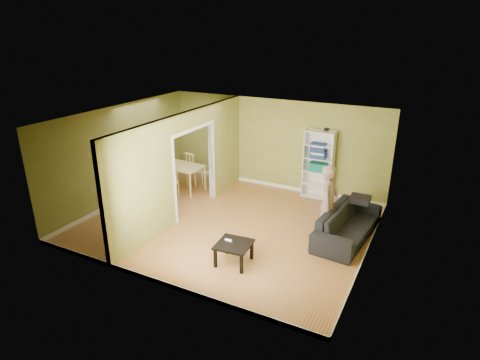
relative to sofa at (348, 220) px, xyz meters
name	(u,v)px	position (x,y,z in m)	size (l,w,h in m)	color
room_shell	(228,173)	(-2.70, -0.63, 0.86)	(6.50, 6.50, 6.50)	#A27F3B
partition	(185,166)	(-3.90, -0.63, 0.86)	(0.22, 5.50, 2.60)	#92924D
wall_speaker	(326,130)	(-1.20, 2.06, 1.46)	(0.10, 0.10, 0.10)	black
sofa	(348,220)	(0.00, 0.00, 0.00)	(0.99, 2.32, 0.88)	black
person	(329,195)	(-0.46, -0.07, 0.53)	(0.55, 0.71, 1.95)	slate
bookshelf	(319,164)	(-1.31, 1.97, 0.51)	(0.80, 0.35, 1.90)	white
paper_box_teal	(318,167)	(-1.32, 1.92, 0.45)	(0.46, 0.30, 0.24)	#1B766B
paper_box_navy_b	(318,154)	(-1.33, 1.92, 0.81)	(0.41, 0.26, 0.21)	#181A4D
paper_box_navy_c	(318,147)	(-1.35, 1.92, 1.01)	(0.39, 0.26, 0.20)	navy
coffee_table	(234,247)	(-1.78, -2.10, -0.06)	(0.67, 0.67, 0.45)	black
game_controller	(228,240)	(-1.93, -2.05, 0.02)	(0.14, 0.04, 0.03)	white
dining_table	(182,168)	(-4.94, 0.66, 0.23)	(1.20, 0.80, 0.75)	#C9BC70
chair_left	(162,172)	(-5.61, 0.59, 0.01)	(0.42, 0.42, 0.91)	tan
chair_near	(170,181)	(-4.89, 0.01, 0.06)	(0.46, 0.46, 1.00)	tan
chair_far	(194,168)	(-4.88, 1.19, 0.08)	(0.47, 0.47, 1.03)	tan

